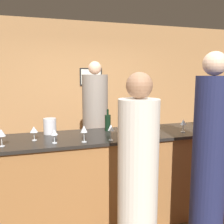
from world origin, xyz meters
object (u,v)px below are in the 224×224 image
at_px(wine_bottle_0, 108,122).
at_px(guest_2, 138,184).
at_px(guest_1, 209,164).
at_px(ice_bucket, 50,126).
at_px(bartender, 95,133).

bearing_deg(wine_bottle_0, guest_2, -92.02).
xyz_separation_m(guest_1, wine_bottle_0, (-0.71, 1.04, 0.25)).
bearing_deg(wine_bottle_0, ice_bucket, 176.10).
relative_size(bartender, wine_bottle_0, 7.25).
relative_size(guest_1, ice_bucket, 10.66).
bearing_deg(guest_1, bartender, 113.62).
relative_size(guest_1, guest_2, 1.10).
distance_m(guest_1, ice_bucket, 1.80).
height_order(wine_bottle_0, ice_bucket, wine_bottle_0).
distance_m(guest_2, ice_bucket, 1.34).
distance_m(wine_bottle_0, ice_bucket, 0.71).
distance_m(bartender, ice_bucket, 0.93).
xyz_separation_m(bartender, guest_1, (0.72, -1.65, 0.02)).
bearing_deg(bartender, guest_1, 113.62).
distance_m(bartender, guest_2, 1.67).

